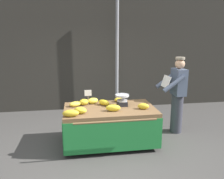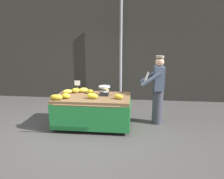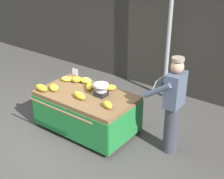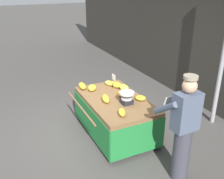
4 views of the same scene
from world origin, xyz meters
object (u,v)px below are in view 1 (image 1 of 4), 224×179
Objects in this scene: banana_bunch_7 at (104,103)px; banana_bunch_8 at (93,101)px; banana_bunch_2 at (113,108)px; banana_bunch_3 at (71,113)px; banana_bunch_5 at (84,102)px; banana_bunch_0 at (80,110)px; banana_bunch_6 at (143,106)px; banana_cart at (110,117)px; banana_bunch_4 at (119,100)px; weighing_scale at (122,100)px; street_pole at (117,54)px; banana_bunch_1 at (75,104)px; vendor_person at (177,95)px; price_sign at (88,94)px.

banana_bunch_8 is at bearing 144.28° from banana_bunch_7.
banana_bunch_2 is 0.96× the size of banana_bunch_3.
banana_bunch_3 is 0.73m from banana_bunch_5.
banana_bunch_2 is at bearing 2.81° from banana_bunch_0.
banana_bunch_3 is at bearing -120.68° from banana_bunch_8.
banana_cart is at bearing 163.64° from banana_bunch_6.
banana_bunch_2 reaches higher than banana_bunch_4.
banana_bunch_8 reaches higher than banana_bunch_7.
banana_bunch_3 reaches higher than banana_bunch_4.
weighing_scale is at bearing 20.81° from banana_cart.
street_pole reaches higher than banana_bunch_5.
banana_bunch_7 is (0.58, -0.01, 0.01)m from banana_bunch_1.
banana_cart is (-0.53, -2.13, -1.10)m from street_pole.
banana_bunch_1 is 1.11× the size of banana_bunch_8.
banana_bunch_6 is at bearing -16.76° from banana_bunch_1.
banana_bunch_4 is 0.12× the size of vendor_person.
weighing_scale is 1.24× the size of banana_bunch_8.
banana_bunch_2 reaches higher than banana_bunch_0.
weighing_scale is at bearing -86.94° from banana_bunch_4.
street_pole is 2.95m from banana_bunch_3.
banana_bunch_0 is 0.83× the size of banana_bunch_3.
banana_bunch_7 is at bearing 115.12° from banana_cart.
price_sign is 1.51× the size of banana_bunch_8.
banana_bunch_1 is (-0.68, 0.21, 0.25)m from banana_cart.
banana_bunch_2 is (-0.24, -0.32, -0.05)m from weighing_scale.
banana_bunch_2 is 1.64m from vendor_person.
banana_bunch_0 is 0.86× the size of banana_bunch_2.
banana_bunch_2 is at bearing -59.01° from banana_bunch_8.
banana_bunch_0 and banana_bunch_6 have the same top height.
price_sign is 1.52× the size of banana_bunch_6.
banana_bunch_0 is 1.17× the size of banana_bunch_4.
banana_cart is 0.43m from weighing_scale.
street_pole is 2.20m from banana_bunch_7.
banana_bunch_0 is 0.86× the size of banana_bunch_7.
banana_bunch_5 reaches higher than banana_bunch_8.
vendor_person is at bearing -3.20° from banana_bunch_4.
banana_bunch_7 is (0.49, 0.44, -0.00)m from banana_bunch_0.
vendor_person reaches higher than banana_bunch_6.
banana_bunch_2 is at bearing -126.77° from weighing_scale.
banana_bunch_1 reaches higher than banana_bunch_4.
banana_bunch_3 is (-0.79, -0.18, -0.00)m from banana_bunch_2.
banana_bunch_8 is at bearing 150.31° from banana_bunch_6.
banana_bunch_8 is (-0.56, -0.06, 0.02)m from banana_bunch_4.
banana_cart is at bearing -121.71° from banana_bunch_4.
banana_bunch_3 is 1.30× the size of banana_bunch_8.
banana_bunch_1 is at bearing 149.07° from banana_bunch_2.
banana_bunch_1 is (-0.26, 0.04, -0.20)m from price_sign.
street_pole is 2.27m from banana_bunch_5.
vendor_person is (2.32, 0.74, 0.05)m from banana_bunch_3.
banana_bunch_8 is at bearing 21.19° from banana_bunch_1.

